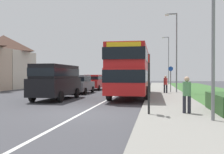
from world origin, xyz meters
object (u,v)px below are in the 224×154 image
at_px(pedestrian_at_stop, 187,93).
at_px(street_lamp_far, 168,58).
at_px(bus_stop_sign, 149,80).
at_px(pedestrian_walking_away, 166,83).
at_px(double_decker_bus, 131,70).
at_px(cycle_route_sign, 171,78).
at_px(parked_car_red, 94,82).
at_px(parked_car_grey, 80,83).
at_px(street_lamp_mid, 175,47).
at_px(parked_van_black, 56,79).

bearing_deg(pedestrian_at_stop, street_lamp_far, 88.45).
bearing_deg(bus_stop_sign, pedestrian_walking_away, 84.42).
xyz_separation_m(double_decker_bus, pedestrian_at_stop, (3.12, -8.32, -1.17)).
bearing_deg(pedestrian_walking_away, bus_stop_sign, -95.58).
relative_size(cycle_route_sign, street_lamp_far, 0.31).
bearing_deg(parked_car_red, pedestrian_at_stop, -63.90).
height_order(parked_car_red, street_lamp_far, street_lamp_far).
bearing_deg(parked_car_grey, double_decker_bus, -30.77).
bearing_deg(parked_car_grey, pedestrian_at_stop, -54.09).
bearing_deg(street_lamp_mid, cycle_route_sign, -173.59).
bearing_deg(parked_van_black, cycle_route_sign, 41.28).
distance_m(pedestrian_at_stop, bus_stop_sign, 1.74).
height_order(pedestrian_at_stop, bus_stop_sign, bus_stop_sign).
relative_size(parked_car_red, pedestrian_walking_away, 2.60).
bearing_deg(street_lamp_mid, street_lamp_far, 89.10).
distance_m(bus_stop_sign, street_lamp_far, 32.44).
distance_m(parked_van_black, parked_car_red, 11.36).
distance_m(parked_van_black, bus_stop_sign, 8.89).
bearing_deg(cycle_route_sign, parked_car_grey, -170.43).
height_order(parked_van_black, pedestrian_at_stop, parked_van_black).
distance_m(parked_car_red, bus_stop_sign, 18.63).
xyz_separation_m(parked_van_black, parked_car_red, (-0.15, 11.35, -0.48)).
relative_size(bus_stop_sign, street_lamp_mid, 0.35).
bearing_deg(parked_car_red, bus_stop_sign, -68.92).
height_order(parked_car_red, cycle_route_sign, cycle_route_sign).
xyz_separation_m(double_decker_bus, parked_van_black, (-5.00, -2.79, -0.72)).
bearing_deg(pedestrian_at_stop, bus_stop_sign, -162.50).
relative_size(pedestrian_walking_away, bus_stop_sign, 0.64).
bearing_deg(street_lamp_mid, parked_van_black, -139.97).
distance_m(parked_van_black, pedestrian_walking_away, 9.87).
height_order(pedestrian_walking_away, bus_stop_sign, bus_stop_sign).
bearing_deg(pedestrian_walking_away, parked_car_grey, -177.89).
relative_size(parked_van_black, bus_stop_sign, 2.03).
bearing_deg(parked_car_red, street_lamp_far, 58.39).
height_order(parked_van_black, bus_stop_sign, bus_stop_sign).
height_order(double_decker_bus, parked_car_red, double_decker_bus).
bearing_deg(double_decker_bus, bus_stop_sign, -80.06).
distance_m(parked_car_grey, street_lamp_far, 22.58).
xyz_separation_m(pedestrian_at_stop, street_lamp_far, (0.86, 31.70, 3.63)).
bearing_deg(street_lamp_far, pedestrian_at_stop, -91.55).
bearing_deg(bus_stop_sign, pedestrian_at_stop, 17.50).
relative_size(double_decker_bus, pedestrian_at_stop, 5.98).
relative_size(double_decker_bus, bus_stop_sign, 3.84).
bearing_deg(street_lamp_mid, parked_car_grey, -170.59).
bearing_deg(street_lamp_far, parked_car_grey, -114.06).
relative_size(pedestrian_walking_away, street_lamp_mid, 0.22).
height_order(double_decker_bus, street_lamp_far, street_lamp_far).
height_order(pedestrian_at_stop, street_lamp_mid, street_lamp_mid).
relative_size(double_decker_bus, parked_van_black, 1.89).
bearing_deg(double_decker_bus, pedestrian_walking_away, 50.65).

